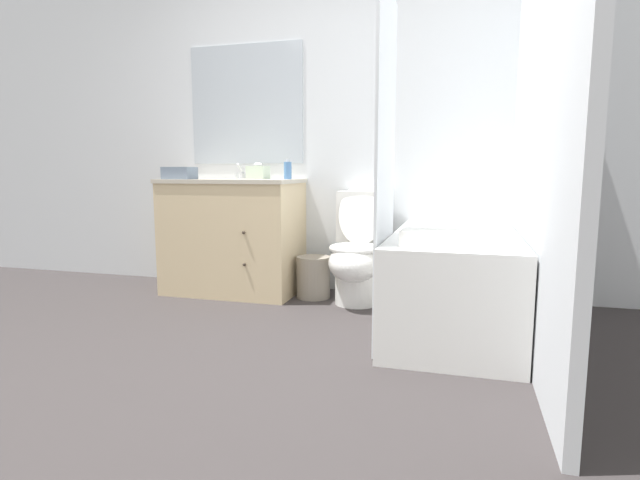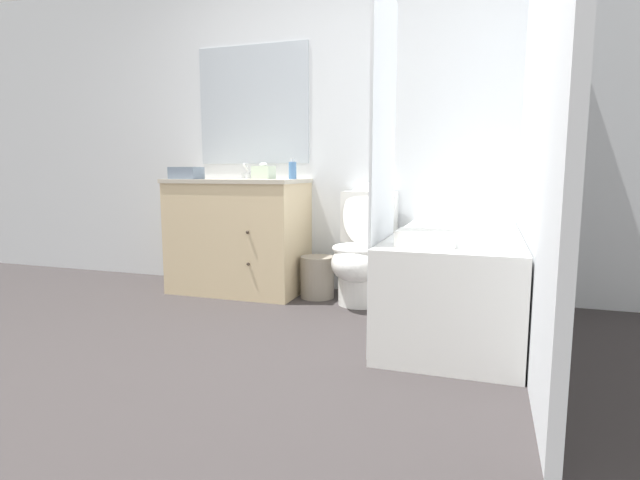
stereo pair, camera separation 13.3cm
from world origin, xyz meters
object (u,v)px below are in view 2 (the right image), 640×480
(vanity_cabinet, at_px, (239,235))
(sink_faucet, at_px, (249,174))
(tissue_box, at_px, (264,172))
(hand_towel_folded, at_px, (186,173))
(bathtub, at_px, (455,281))
(wastebasket, at_px, (317,277))
(bath_towel_folded, at_px, (426,238))
(toilet, at_px, (362,253))
(soap_dispenser, at_px, (293,170))

(vanity_cabinet, bearing_deg, sink_faucet, 90.00)
(tissue_box, height_order, hand_towel_folded, tissue_box)
(bathtub, height_order, wastebasket, bathtub)
(bathtub, height_order, tissue_box, tissue_box)
(vanity_cabinet, xyz_separation_m, hand_towel_folded, (-0.36, -0.15, 0.47))
(wastebasket, bearing_deg, bath_towel_folded, -47.32)
(sink_faucet, relative_size, bath_towel_folded, 0.50)
(bathtub, distance_m, wastebasket, 1.11)
(toilet, distance_m, bathtub, 0.78)
(toilet, xyz_separation_m, soap_dispenser, (-0.56, 0.10, 0.58))
(toilet, distance_m, wastebasket, 0.40)
(bathtub, bearing_deg, hand_towel_folded, 171.27)
(vanity_cabinet, height_order, bathtub, vanity_cabinet)
(bathtub, bearing_deg, tissue_box, 160.24)
(tissue_box, distance_m, bath_towel_folded, 1.75)
(toilet, distance_m, tissue_box, 0.99)
(toilet, height_order, soap_dispenser, soap_dispenser)
(vanity_cabinet, height_order, tissue_box, tissue_box)
(bathtub, bearing_deg, bath_towel_folded, -102.18)
(sink_faucet, relative_size, soap_dispenser, 0.91)
(soap_dispenser, xyz_separation_m, hand_towel_folded, (-0.79, -0.20, -0.02))
(hand_towel_folded, height_order, bath_towel_folded, hand_towel_folded)
(sink_faucet, relative_size, wastebasket, 0.46)
(tissue_box, bearing_deg, soap_dispenser, -5.53)
(wastebasket, relative_size, tissue_box, 2.14)
(wastebasket, height_order, soap_dispenser, soap_dispenser)
(tissue_box, bearing_deg, wastebasket, -9.94)
(wastebasket, xyz_separation_m, bath_towel_folded, (0.90, -0.97, 0.46))
(bathtub, xyz_separation_m, hand_towel_folded, (-2.02, 0.31, 0.63))
(bathtub, bearing_deg, sink_faucet, 158.79)
(wastebasket, distance_m, soap_dispenser, 0.82)
(wastebasket, distance_m, bath_towel_folded, 1.40)
(vanity_cabinet, xyz_separation_m, toilet, (0.99, -0.05, -0.08))
(toilet, height_order, tissue_box, tissue_box)
(toilet, height_order, wastebasket, toilet)
(toilet, relative_size, bathtub, 0.57)
(vanity_cabinet, distance_m, sink_faucet, 0.50)
(vanity_cabinet, height_order, bath_towel_folded, vanity_cabinet)
(hand_towel_folded, bearing_deg, tissue_box, 22.07)
(hand_towel_folded, distance_m, bath_towel_folded, 2.10)
(vanity_cabinet, height_order, wastebasket, vanity_cabinet)
(soap_dispenser, bearing_deg, bathtub, -22.40)
(sink_faucet, height_order, bathtub, sink_faucet)
(vanity_cabinet, xyz_separation_m, sink_faucet, (-0.00, 0.19, 0.46))
(toilet, bearing_deg, vanity_cabinet, 177.29)
(vanity_cabinet, height_order, toilet, vanity_cabinet)
(toilet, xyz_separation_m, bathtub, (0.67, -0.41, -0.07))
(bathtub, distance_m, hand_towel_folded, 2.14)
(sink_faucet, relative_size, toilet, 0.17)
(sink_faucet, height_order, wastebasket, sink_faucet)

